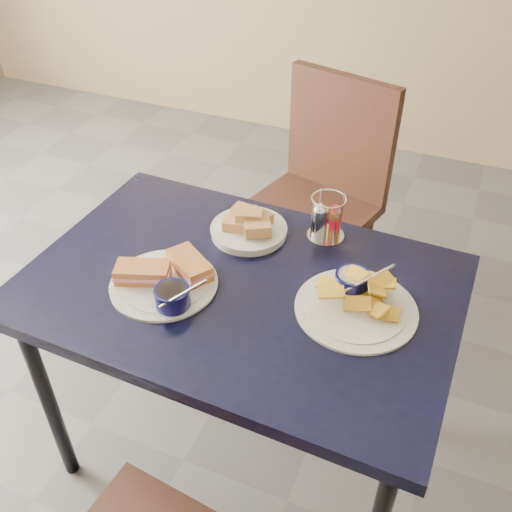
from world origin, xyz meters
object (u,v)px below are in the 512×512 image
at_px(bread_basket, 249,227).
at_px(condiment_caddy, 325,220).
at_px(sandwich_plate, 167,279).
at_px(dining_table, 240,302).
at_px(plantain_plate, 356,299).
at_px(chair_far, 317,183).

height_order(bread_basket, condiment_caddy, condiment_caddy).
height_order(sandwich_plate, bread_basket, sandwich_plate).
relative_size(dining_table, sandwich_plate, 3.77).
bearing_deg(bread_basket, plantain_plate, -25.22).
xyz_separation_m(plantain_plate, bread_basket, (-0.37, 0.17, 0.01)).
relative_size(sandwich_plate, plantain_plate, 1.00).
height_order(sandwich_plate, condiment_caddy, condiment_caddy).
bearing_deg(bread_basket, condiment_caddy, 20.56).
bearing_deg(chair_far, sandwich_plate, -96.93).
xyz_separation_m(dining_table, chair_far, (-0.05, 0.88, -0.12)).
bearing_deg(sandwich_plate, condiment_caddy, 49.95).
xyz_separation_m(chair_far, bread_basket, (-0.01, -0.67, 0.22)).
relative_size(bread_basket, condiment_caddy, 1.64).
bearing_deg(dining_table, plantain_plate, 6.81).
height_order(dining_table, sandwich_plate, sandwich_plate).
bearing_deg(sandwich_plate, dining_table, 26.89).
height_order(chair_far, bread_basket, chair_far).
bearing_deg(dining_table, sandwich_plate, -153.11).
bearing_deg(sandwich_plate, bread_basket, 70.12).
distance_m(dining_table, condiment_caddy, 0.35).
height_order(plantain_plate, condiment_caddy, condiment_caddy).
height_order(sandwich_plate, plantain_plate, same).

